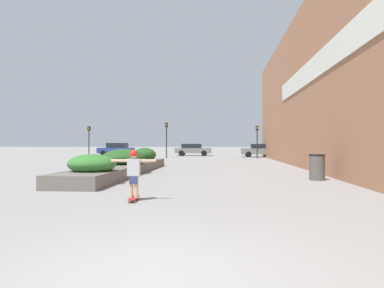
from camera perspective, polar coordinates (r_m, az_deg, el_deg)
name	(u,v)px	position (r m, az deg, el deg)	size (l,w,h in m)	color
ground_plane	(158,278)	(4.14, -5.65, -21.38)	(300.00, 300.00, 0.00)	gray
building_wall_right	(309,85)	(21.69, 18.87, 9.32)	(0.67, 41.13, 10.00)	#9E6647
planter_box	(124,164)	(17.51, -11.30, -3.33)	(2.13, 12.88, 1.25)	#605B54
skateboard	(134,198)	(9.24, -9.69, -8.92)	(0.25, 0.81, 0.09)	maroon
skateboarder	(134,169)	(9.15, -9.69, -4.07)	(1.18, 0.22, 1.26)	tan
trash_bin	(317,167)	(15.06, 20.12, -3.65)	(0.65, 0.65, 1.07)	#514C47
car_leftmost	(193,149)	(42.48, 0.14, -0.91)	(4.45, 1.87, 1.49)	slate
car_center_left	(327,150)	(42.68, 21.61, -0.94)	(3.82, 2.01, 1.42)	navy
car_center_right	(116,149)	(42.50, -12.50, -0.85)	(4.20, 1.95, 1.59)	navy
car_rightmost	(260,150)	(39.28, 11.19, -1.01)	(4.02, 1.93, 1.47)	slate
traffic_light_left	(166,134)	(35.18, -4.28, 1.65)	(0.28, 0.30, 3.66)	black
traffic_light_right	(257,136)	(35.47, 10.81, 1.30)	(0.28, 0.30, 3.32)	black
traffic_light_far_left	(89,136)	(38.10, -16.81, 1.25)	(0.28, 0.30, 3.36)	black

